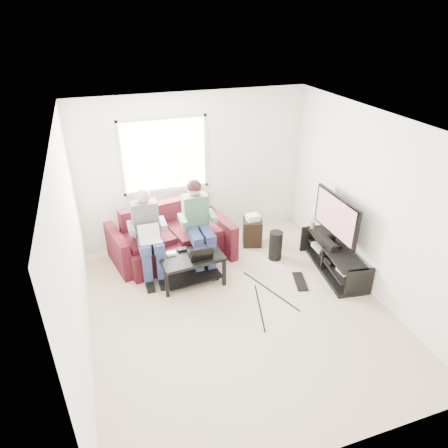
{
  "coord_description": "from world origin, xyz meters",
  "views": [
    {
      "loc": [
        -1.59,
        -4.13,
        3.75
      ],
      "look_at": [
        -0.0,
        0.6,
        1.05
      ],
      "focal_mm": 32.0,
      "sensor_mm": 36.0,
      "label": 1
    }
  ],
  "objects_px": {
    "tv": "(336,217)",
    "subwoofer": "(276,245)",
    "sofa": "(171,240)",
    "tv_stand": "(333,260)",
    "coffee_table": "(191,262)",
    "end_table": "(252,231)"
  },
  "relations": [
    {
      "from": "tv",
      "to": "subwoofer",
      "type": "distance_m",
      "value": 1.12
    },
    {
      "from": "tv",
      "to": "end_table",
      "type": "height_order",
      "value": "tv"
    },
    {
      "from": "subwoofer",
      "to": "end_table",
      "type": "xyz_separation_m",
      "value": [
        -0.19,
        0.56,
        0.01
      ]
    },
    {
      "from": "tv_stand",
      "to": "subwoofer",
      "type": "xyz_separation_m",
      "value": [
        -0.73,
        0.63,
        0.04
      ]
    },
    {
      "from": "sofa",
      "to": "tv_stand",
      "type": "bearing_deg",
      "value": -27.84
    },
    {
      "from": "end_table",
      "to": "tv",
      "type": "bearing_deg",
      "value": -50.08
    },
    {
      "from": "coffee_table",
      "to": "subwoofer",
      "type": "distance_m",
      "value": 1.51
    },
    {
      "from": "sofa",
      "to": "tv_stand",
      "type": "xyz_separation_m",
      "value": [
        2.38,
        -1.25,
        -0.12
      ]
    },
    {
      "from": "subwoofer",
      "to": "tv_stand",
      "type": "bearing_deg",
      "value": -40.85
    },
    {
      "from": "tv",
      "to": "subwoofer",
      "type": "height_order",
      "value": "tv"
    },
    {
      "from": "coffee_table",
      "to": "tv",
      "type": "bearing_deg",
      "value": -9.07
    },
    {
      "from": "sofa",
      "to": "subwoofer",
      "type": "height_order",
      "value": "sofa"
    },
    {
      "from": "coffee_table",
      "to": "subwoofer",
      "type": "bearing_deg",
      "value": 6.66
    },
    {
      "from": "tv",
      "to": "end_table",
      "type": "xyz_separation_m",
      "value": [
        -0.91,
        1.09,
        -0.66
      ]
    },
    {
      "from": "sofa",
      "to": "end_table",
      "type": "relative_size",
      "value": 3.55
    },
    {
      "from": "coffee_table",
      "to": "sofa",
      "type": "bearing_deg",
      "value": 100.92
    },
    {
      "from": "sofa",
      "to": "tv",
      "type": "xyz_separation_m",
      "value": [
        2.37,
        -1.15,
        0.6
      ]
    },
    {
      "from": "tv_stand",
      "to": "end_table",
      "type": "height_order",
      "value": "end_table"
    },
    {
      "from": "tv",
      "to": "subwoofer",
      "type": "xyz_separation_m",
      "value": [
        -0.72,
        0.53,
        -0.67
      ]
    },
    {
      "from": "subwoofer",
      "to": "end_table",
      "type": "bearing_deg",
      "value": 108.62
    },
    {
      "from": "tv_stand",
      "to": "coffee_table",
      "type": "bearing_deg",
      "value": 168.44
    },
    {
      "from": "sofa",
      "to": "tv_stand",
      "type": "relative_size",
      "value": 1.43
    }
  ]
}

